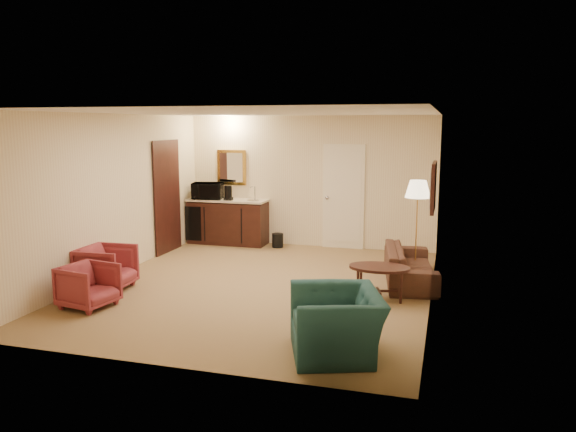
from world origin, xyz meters
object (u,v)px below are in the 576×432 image
object	(u,v)px
teal_armchair	(337,312)
rose_chair_far	(89,284)
rose_chair_near	(106,266)
sofa	(410,259)
wetbar_cabinet	(228,221)
waste_bin	(278,240)
coffee_table	(379,283)
coffee_maker	(228,193)
floor_lamp	(416,227)
microwave	(207,189)

from	to	relation	value
teal_armchair	rose_chair_far	distance (m)	3.55
rose_chair_near	sofa	bearing A→B (deg)	-71.70
wetbar_cabinet	waste_bin	world-z (taller)	wetbar_cabinet
sofa	waste_bin	size ratio (longest dim) A/B	6.56
rose_chair_near	coffee_table	distance (m)	4.00
waste_bin	coffee_maker	bearing A→B (deg)	-177.20
sofa	waste_bin	bearing A→B (deg)	47.95
rose_chair_far	teal_armchair	bearing A→B (deg)	-90.10
wetbar_cabinet	waste_bin	bearing A→B (deg)	-3.68
rose_chair_near	coffee_table	world-z (taller)	rose_chair_near
sofa	rose_chair_far	bearing A→B (deg)	112.67
wetbar_cabinet	coffee_maker	world-z (taller)	coffee_maker
wetbar_cabinet	teal_armchair	distance (m)	5.89
floor_lamp	waste_bin	size ratio (longest dim) A/B	5.53
wetbar_cabinet	rose_chair_near	distance (m)	3.57
floor_lamp	coffee_maker	size ratio (longest dim) A/B	5.30
coffee_table	coffee_maker	bearing A→B (deg)	140.41
waste_bin	rose_chair_far	bearing A→B (deg)	-107.48
microwave	rose_chair_near	bearing A→B (deg)	-103.13
rose_chair_far	coffee_maker	size ratio (longest dim) A/B	2.22
coffee_table	waste_bin	size ratio (longest dim) A/B	3.02
teal_armchair	coffee_maker	world-z (taller)	coffee_maker
wetbar_cabinet	microwave	bearing A→B (deg)	-169.25
rose_chair_far	waste_bin	distance (m)	4.46
sofa	rose_chair_near	size ratio (longest dim) A/B	2.53
coffee_table	floor_lamp	distance (m)	1.73
waste_bin	rose_chair_near	bearing A→B (deg)	-114.64
sofa	coffee_maker	world-z (taller)	coffee_maker
floor_lamp	coffee_maker	distance (m)	3.98
teal_armchair	coffee_table	xyz separation A→B (m)	(0.21, 2.00, -0.22)
wetbar_cabinet	rose_chair_far	xyz separation A→B (m)	(-0.25, -4.32, -0.14)
wetbar_cabinet	rose_chair_near	world-z (taller)	wetbar_cabinet
sofa	rose_chair_near	bearing A→B (deg)	102.64
coffee_table	floor_lamp	bearing A→B (deg)	75.95
wetbar_cabinet	microwave	distance (m)	0.78
wetbar_cabinet	rose_chair_far	world-z (taller)	wetbar_cabinet
teal_armchair	rose_chair_far	bearing A→B (deg)	-119.32
floor_lamp	wetbar_cabinet	bearing A→B (deg)	161.08
rose_chair_near	rose_chair_far	size ratio (longest dim) A/B	1.12
waste_bin	microwave	distance (m)	1.79
waste_bin	microwave	xyz separation A→B (m)	(-1.49, -0.01, 0.98)
sofa	teal_armchair	distance (m)	3.11
floor_lamp	rose_chair_near	bearing A→B (deg)	-153.04
rose_chair_near	microwave	bearing A→B (deg)	-4.45
wetbar_cabinet	coffee_table	size ratio (longest dim) A/B	1.94
teal_armchair	floor_lamp	size ratio (longest dim) A/B	0.68
wetbar_cabinet	sofa	world-z (taller)	wetbar_cabinet
waste_bin	microwave	bearing A→B (deg)	-179.73
rose_chair_far	coffee_table	size ratio (longest dim) A/B	0.77
wetbar_cabinet	teal_armchair	size ratio (longest dim) A/B	1.56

